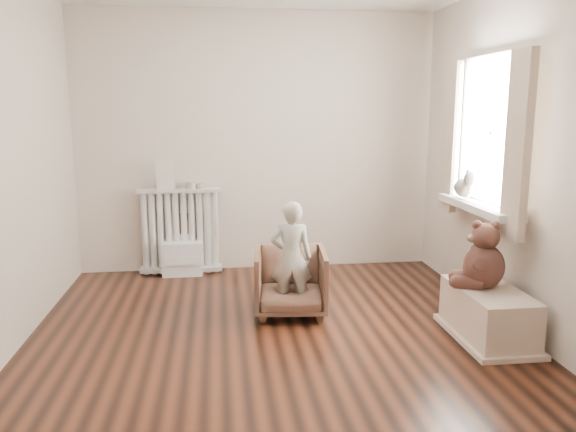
{
  "coord_description": "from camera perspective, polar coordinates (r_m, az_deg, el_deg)",
  "views": [
    {
      "loc": [
        -0.39,
        -3.91,
        1.64
      ],
      "look_at": [
        0.15,
        0.45,
        0.8
      ],
      "focal_mm": 35.0,
      "sensor_mm": 36.0,
      "label": 1
    }
  ],
  "objects": [
    {
      "name": "child",
      "position": [
        4.46,
        0.34,
        -4.27
      ],
      "size": [
        0.35,
        0.25,
        0.92
      ],
      "primitive_type": "imported",
      "rotation": [
        0.0,
        0.0,
        3.05
      ],
      "color": "beige",
      "rests_on": "armchair"
    },
    {
      "name": "radiator",
      "position": [
        5.74,
        -10.87,
        -1.94
      ],
      "size": [
        0.82,
        0.15,
        0.86
      ],
      "primitive_type": "cube",
      "color": "silver",
      "rests_on": "floor"
    },
    {
      "name": "floor",
      "position": [
        4.26,
        -1.28,
        -11.83
      ],
      "size": [
        3.6,
        3.6,
        0.01
      ],
      "primitive_type": "cube",
      "color": "black",
      "rests_on": "ground"
    },
    {
      "name": "teddy_bear",
      "position": [
        4.26,
        19.39,
        -2.96
      ],
      "size": [
        0.48,
        0.43,
        0.48
      ],
      "primitive_type": null,
      "rotation": [
        0.0,
        0.0,
        -0.38
      ],
      "color": "#391E17",
      "rests_on": "toy_bench"
    },
    {
      "name": "curtain_right",
      "position": [
        5.2,
        16.18,
        7.65
      ],
      "size": [
        0.06,
        0.26,
        1.3
      ],
      "primitive_type": "cube",
      "color": "beige",
      "rests_on": "right_wall"
    },
    {
      "name": "front_wall",
      "position": [
        2.17,
        3.39,
        1.76
      ],
      "size": [
        3.6,
        0.02,
        2.6
      ],
      "primitive_type": "cube",
      "color": "beige",
      "rests_on": "ground"
    },
    {
      "name": "back_wall",
      "position": [
        5.73,
        -3.18,
        7.42
      ],
      "size": [
        3.6,
        0.02,
        2.6
      ],
      "primitive_type": "cube",
      "color": "beige",
      "rests_on": "ground"
    },
    {
      "name": "window",
      "position": [
        4.73,
        20.17,
        7.87
      ],
      "size": [
        0.03,
        0.9,
        1.1
      ],
      "primitive_type": "cube",
      "color": "white",
      "rests_on": "right_wall"
    },
    {
      "name": "window_sill",
      "position": [
        4.75,
        18.75,
        0.92
      ],
      "size": [
        0.22,
        1.1,
        0.06
      ],
      "primitive_type": "cube",
      "color": "silver",
      "rests_on": "right_wall"
    },
    {
      "name": "toy_vanity",
      "position": [
        5.74,
        -10.68,
        -3.12
      ],
      "size": [
        0.39,
        0.28,
        0.62
      ],
      "primitive_type": "cube",
      "color": "silver",
      "rests_on": "floor"
    },
    {
      "name": "tin_a",
      "position": [
        5.65,
        -9.81,
        3.07
      ],
      "size": [
        0.1,
        0.1,
        0.06
      ],
      "primitive_type": "cylinder",
      "color": "#A59E8C",
      "rests_on": "radiator"
    },
    {
      "name": "paper_doll",
      "position": [
        5.65,
        -12.39,
        4.12
      ],
      "size": [
        0.17,
        0.02,
        0.29
      ],
      "primitive_type": "cube",
      "color": "beige",
      "rests_on": "radiator"
    },
    {
      "name": "plush_cat",
      "position": [
        4.93,
        17.6,
        2.86
      ],
      "size": [
        0.29,
        0.34,
        0.25
      ],
      "primitive_type": null,
      "rotation": [
        0.0,
        0.0,
        0.42
      ],
      "color": "gray",
      "rests_on": "window_sill"
    },
    {
      "name": "curtain_left",
      "position": [
        4.18,
        22.32,
        6.59
      ],
      "size": [
        0.06,
        0.26,
        1.3
      ],
      "primitive_type": "cube",
      "color": "beige",
      "rests_on": "right_wall"
    },
    {
      "name": "right_wall",
      "position": [
        4.49,
        22.24,
        5.68
      ],
      "size": [
        0.02,
        3.6,
        2.6
      ],
      "primitive_type": "cube",
      "color": "beige",
      "rests_on": "ground"
    },
    {
      "name": "armchair",
      "position": [
        4.57,
        0.25,
        -6.67
      ],
      "size": [
        0.62,
        0.64,
        0.53
      ],
      "primitive_type": "imported",
      "rotation": [
        0.0,
        0.0,
        -0.1
      ],
      "color": "brown",
      "rests_on": "floor"
    },
    {
      "name": "tin_b",
      "position": [
        5.64,
        -8.99,
        3.02
      ],
      "size": [
        0.09,
        0.09,
        0.05
      ],
      "primitive_type": "cylinder",
      "color": "#A59E8C",
      "rests_on": "radiator"
    },
    {
      "name": "left_wall",
      "position": [
        4.17,
        -26.9,
        4.97
      ],
      "size": [
        0.02,
        3.6,
        2.6
      ],
      "primitive_type": "cube",
      "color": "beige",
      "rests_on": "ground"
    },
    {
      "name": "toy_bench",
      "position": [
        4.36,
        19.68,
        -9.15
      ],
      "size": [
        0.42,
        0.79,
        0.37
      ],
      "primitive_type": "cube",
      "color": "beige",
      "rests_on": "floor"
    }
  ]
}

